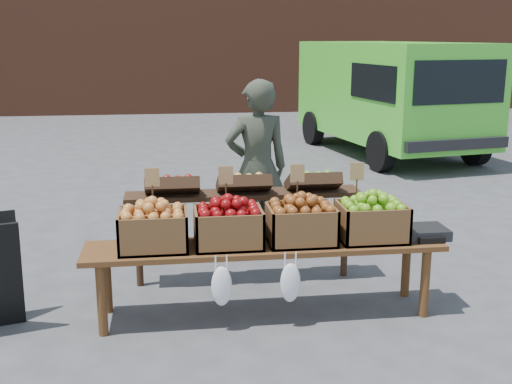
{
  "coord_description": "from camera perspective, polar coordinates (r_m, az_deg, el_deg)",
  "views": [
    {
      "loc": [
        -1.68,
        -4.72,
        2.1
      ],
      "look_at": [
        -1.01,
        0.32,
        0.85
      ],
      "focal_mm": 45.0,
      "sensor_mm": 36.0,
      "label": 1
    }
  ],
  "objects": [
    {
      "name": "ground",
      "position": [
        5.43,
        11.18,
        -9.21
      ],
      "size": [
        80.0,
        80.0,
        0.0
      ],
      "primitive_type": "plane",
      "color": "#47474A"
    },
    {
      "name": "delivery_van",
      "position": [
        11.81,
        11.74,
        8.1
      ],
      "size": [
        2.76,
        4.7,
        1.98
      ],
      "primitive_type": null,
      "rotation": [
        0.0,
        0.0,
        0.17
      ],
      "color": "#49CB30",
      "rests_on": "ground"
    },
    {
      "name": "vendor",
      "position": [
        6.18,
        0.09,
        2.15
      ],
      "size": [
        0.67,
        0.48,
        1.7
      ],
      "primitive_type": "imported",
      "rotation": [
        0.0,
        0.0,
        3.27
      ],
      "color": "#343A2C",
      "rests_on": "ground"
    },
    {
      "name": "back_table",
      "position": [
        5.53,
        -1.1,
        -2.81
      ],
      "size": [
        2.1,
        0.44,
        1.04
      ],
      "primitive_type": null,
      "color": "#311E13",
      "rests_on": "ground"
    },
    {
      "name": "display_bench",
      "position": [
        4.94,
        0.78,
        -7.76
      ],
      "size": [
        2.7,
        0.56,
        0.57
      ],
      "primitive_type": null,
      "color": "#503016",
      "rests_on": "ground"
    },
    {
      "name": "crate_golden_apples",
      "position": [
        4.75,
        -9.11,
        -3.38
      ],
      "size": [
        0.5,
        0.4,
        0.28
      ],
      "primitive_type": null,
      "color": "#A5881F",
      "rests_on": "display_bench"
    },
    {
      "name": "crate_russet_pears",
      "position": [
        4.77,
        -2.48,
        -3.16
      ],
      "size": [
        0.5,
        0.4,
        0.28
      ],
      "primitive_type": null,
      "color": "#630709",
      "rests_on": "display_bench"
    },
    {
      "name": "crate_red_apples",
      "position": [
        4.84,
        4.02,
        -2.9
      ],
      "size": [
        0.5,
        0.4,
        0.28
      ],
      "primitive_type": null,
      "color": "brown",
      "rests_on": "display_bench"
    },
    {
      "name": "crate_green_apples",
      "position": [
        4.98,
        10.23,
        -2.62
      ],
      "size": [
        0.5,
        0.4,
        0.28
      ],
      "primitive_type": null,
      "color": "#518D13",
      "rests_on": "display_bench"
    },
    {
      "name": "weighing_scale",
      "position": [
        5.15,
        14.7,
        -3.46
      ],
      "size": [
        0.34,
        0.3,
        0.08
      ],
      "primitive_type": "cube",
      "color": "black",
      "rests_on": "display_bench"
    }
  ]
}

